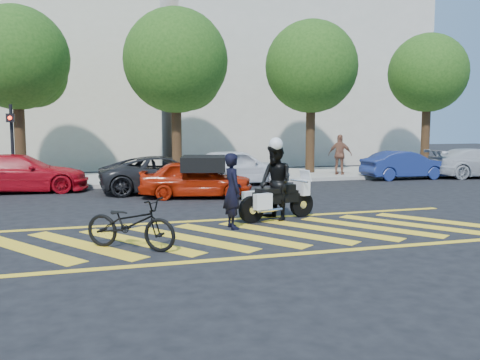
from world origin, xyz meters
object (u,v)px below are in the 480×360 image
object	(u,v)px
parked_mid_left	(166,174)
red_convertible	(196,179)
officer_bike	(233,191)
bicycle	(131,223)
parked_mid_right	(237,167)
parked_right	(405,165)
parked_far_right	(478,163)
officer_moto	(276,182)
parked_left	(20,173)
police_motorcycle	(276,199)

from	to	relation	value
parked_mid_left	red_convertible	bearing A→B (deg)	-157.44
officer_bike	bicycle	bearing A→B (deg)	116.75
parked_mid_right	parked_right	size ratio (longest dim) A/B	1.12
parked_far_right	officer_moto	bearing A→B (deg)	127.56
red_convertible	parked_right	xyz separation A→B (m)	(10.23, 3.14, -0.00)
officer_moto	parked_right	bearing A→B (deg)	114.90
parked_mid_left	parked_right	xyz separation A→B (m)	(11.01, 1.40, -0.02)
parked_left	parked_far_right	xyz separation A→B (m)	(19.79, -0.38, -0.02)
bicycle	parked_mid_right	size ratio (longest dim) A/B	0.45
officer_moto	parked_right	distance (m)	11.90
parked_mid_right	parked_mid_left	bearing A→B (deg)	112.14
officer_bike	police_motorcycle	xyz separation A→B (m)	(1.36, 0.70, -0.35)
police_motorcycle	red_convertible	bearing A→B (deg)	89.09
red_convertible	parked_mid_left	world-z (taller)	parked_mid_left
officer_moto	police_motorcycle	bearing A→B (deg)	44.03
red_convertible	officer_moto	bearing A→B (deg)	-151.48
officer_moto	parked_mid_left	distance (m)	6.60
bicycle	police_motorcycle	distance (m)	4.38
parked_mid_left	parked_far_right	bearing A→B (deg)	-87.52
parked_left	officer_bike	bearing A→B (deg)	-143.24
parked_left	police_motorcycle	bearing A→B (deg)	-134.90
parked_left	parked_mid_left	size ratio (longest dim) A/B	1.00
police_motorcycle	parked_mid_left	bearing A→B (deg)	91.82
parked_mid_right	parked_far_right	bearing A→B (deg)	-94.01
officer_bike	parked_mid_right	world-z (taller)	officer_bike
officer_bike	bicycle	distance (m)	2.88
officer_moto	parked_mid_right	xyz separation A→B (m)	(1.16, 7.70, -0.24)
officer_bike	red_convertible	size ratio (longest dim) A/B	0.48
officer_bike	parked_mid_left	xyz separation A→B (m)	(-0.60, 7.01, -0.24)
bicycle	parked_far_right	distance (m)	19.08
officer_bike	parked_right	world-z (taller)	officer_bike
red_convertible	parked_left	xyz separation A→B (m)	(-5.87, 3.14, 0.05)
bicycle	officer_bike	bearing A→B (deg)	-24.94
parked_left	parked_mid_left	xyz separation A→B (m)	(5.09, -1.40, -0.03)
red_convertible	parked_right	size ratio (longest dim) A/B	0.97
officer_moto	parked_far_right	distance (m)	14.71
officer_moto	parked_mid_left	bearing A→B (deg)	-178.29
parked_mid_left	parked_far_right	distance (m)	14.74
officer_bike	officer_moto	xyz separation A→B (m)	(1.34, 0.71, 0.09)
officer_bike	officer_moto	world-z (taller)	officer_moto
officer_bike	parked_mid_left	bearing A→B (deg)	1.97
parked_mid_right	parked_right	distance (m)	7.90
bicycle	parked_mid_left	xyz separation A→B (m)	(1.88, 8.42, 0.14)
bicycle	parked_right	bearing A→B (deg)	-17.33
parked_mid_right	parked_right	world-z (taller)	parked_mid_right
parked_left	parked_right	xyz separation A→B (m)	(16.10, 0.00, -0.05)
officer_bike	parked_mid_right	size ratio (longest dim) A/B	0.41
officer_moto	parked_mid_right	world-z (taller)	officer_moto
officer_bike	red_convertible	bearing A→B (deg)	-4.85
parked_mid_left	parked_far_right	world-z (taller)	parked_far_right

